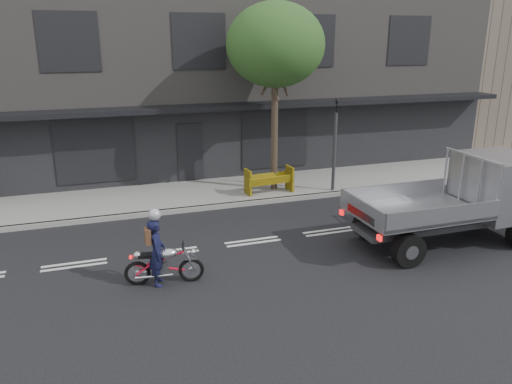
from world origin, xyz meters
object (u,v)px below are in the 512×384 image
(rider, at_px, (157,252))
(construction_barrier, at_px, (271,182))
(flatbed_ute, at_px, (485,190))
(traffic_light_pole, at_px, (334,150))
(street_tree, at_px, (275,45))
(motorcycle, at_px, (164,264))

(rider, bearing_deg, construction_barrier, -32.24)
(flatbed_ute, relative_size, construction_barrier, 3.16)
(traffic_light_pole, relative_size, flatbed_ute, 0.65)
(traffic_light_pole, bearing_deg, rider, -144.61)
(street_tree, bearing_deg, rider, -130.85)
(rider, distance_m, construction_barrier, 7.08)
(traffic_light_pole, bearing_deg, street_tree, 156.97)
(traffic_light_pole, height_order, construction_barrier, traffic_light_pole)
(street_tree, relative_size, flatbed_ute, 1.24)
(street_tree, bearing_deg, flatbed_ute, -55.45)
(street_tree, distance_m, construction_barrier, 4.70)
(rider, height_order, construction_barrier, rider)
(rider, xyz_separation_m, construction_barrier, (4.75, 5.24, -0.17))
(traffic_light_pole, bearing_deg, construction_barrier, 175.00)
(rider, bearing_deg, flatbed_ute, -80.52)
(street_tree, bearing_deg, motorcycle, -130.00)
(traffic_light_pole, distance_m, rider, 8.74)
(rider, height_order, flatbed_ute, flatbed_ute)
(street_tree, relative_size, motorcycle, 3.66)
(rider, distance_m, flatbed_ute, 9.22)
(motorcycle, distance_m, flatbed_ute, 9.10)
(rider, bearing_deg, street_tree, -30.88)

